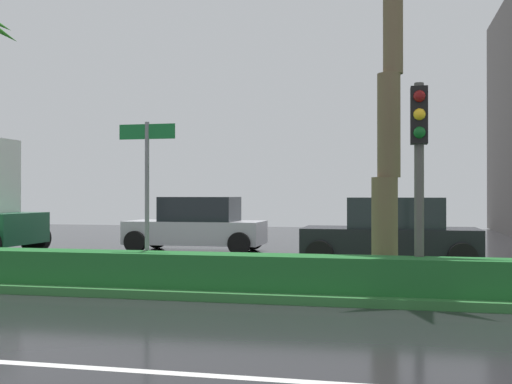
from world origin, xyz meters
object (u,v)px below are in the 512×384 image
at_px(street_name_sign, 147,179).
at_px(car_in_traffic_second, 391,233).
at_px(car_in_traffic_leading, 197,225).
at_px(traffic_signal_median_right, 419,148).

relative_size(street_name_sign, car_in_traffic_second, 0.70).
relative_size(car_in_traffic_leading, car_in_traffic_second, 1.00).
bearing_deg(street_name_sign, traffic_signal_median_right, -1.60).
bearing_deg(car_in_traffic_leading, traffic_signal_median_right, 129.15).
xyz_separation_m(car_in_traffic_leading, car_in_traffic_second, (6.01, -2.84, 0.00)).
bearing_deg(car_in_traffic_leading, car_in_traffic_second, 154.67).
distance_m(traffic_signal_median_right, car_in_traffic_second, 5.41).
relative_size(street_name_sign, car_in_traffic_leading, 0.70).
bearing_deg(street_name_sign, car_in_traffic_second, 48.01).
bearing_deg(traffic_signal_median_right, car_in_traffic_second, 95.13).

